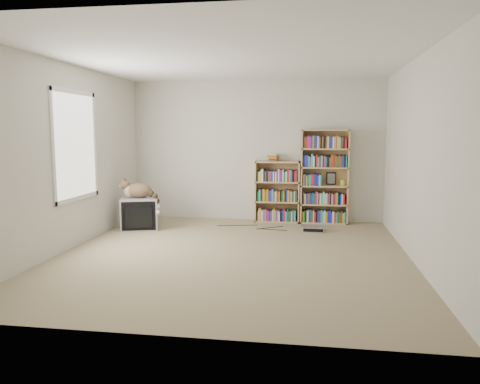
# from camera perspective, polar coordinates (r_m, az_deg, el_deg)

# --- Properties ---
(floor) EXTENTS (4.50, 5.00, 0.01)m
(floor) POSITION_cam_1_polar(r_m,az_deg,el_deg) (6.15, -0.85, -7.62)
(floor) COLOR gray
(floor) RESTS_ON ground
(wall_back) EXTENTS (4.50, 0.02, 2.50)m
(wall_back) POSITION_cam_1_polar(r_m,az_deg,el_deg) (8.43, 1.95, 5.04)
(wall_back) COLOR beige
(wall_back) RESTS_ON floor
(wall_front) EXTENTS (4.50, 0.02, 2.50)m
(wall_front) POSITION_cam_1_polar(r_m,az_deg,el_deg) (3.52, -7.60, 1.74)
(wall_front) COLOR beige
(wall_front) RESTS_ON floor
(wall_left) EXTENTS (0.02, 5.00, 2.50)m
(wall_left) POSITION_cam_1_polar(r_m,az_deg,el_deg) (6.70, -20.25, 3.99)
(wall_left) COLOR beige
(wall_left) RESTS_ON floor
(wall_right) EXTENTS (0.02, 5.00, 2.50)m
(wall_right) POSITION_cam_1_polar(r_m,az_deg,el_deg) (6.01, 20.85, 3.63)
(wall_right) COLOR beige
(wall_right) RESTS_ON floor
(ceiling) EXTENTS (4.50, 5.00, 0.02)m
(ceiling) POSITION_cam_1_polar(r_m,az_deg,el_deg) (6.01, -0.89, 16.05)
(ceiling) COLOR white
(ceiling) RESTS_ON wall_back
(window) EXTENTS (0.02, 1.22, 1.52)m
(window) POSITION_cam_1_polar(r_m,az_deg,el_deg) (6.87, -19.41, 5.35)
(window) COLOR white
(window) RESTS_ON wall_left
(crt_tv) EXTENTS (0.72, 0.68, 0.51)m
(crt_tv) POSITION_cam_1_polar(r_m,az_deg,el_deg) (7.89, -12.16, -2.57)
(crt_tv) COLOR #9C9C9F
(crt_tv) RESTS_ON floor
(cat) EXTENTS (0.74, 0.46, 0.53)m
(cat) POSITION_cam_1_polar(r_m,az_deg,el_deg) (7.85, -11.96, -0.07)
(cat) COLOR #362216
(cat) RESTS_ON crt_tv
(bookcase_tall) EXTENTS (0.81, 0.30, 1.63)m
(bookcase_tall) POSITION_cam_1_polar(r_m,az_deg,el_deg) (8.26, 10.25, 1.62)
(bookcase_tall) COLOR tan
(bookcase_tall) RESTS_ON floor
(bookcase_short) EXTENTS (0.78, 0.30, 1.08)m
(bookcase_short) POSITION_cam_1_polar(r_m,az_deg,el_deg) (8.31, 4.59, -0.22)
(bookcase_short) COLOR tan
(bookcase_short) RESTS_ON floor
(book_stack) EXTENTS (0.18, 0.24, 0.13)m
(book_stack) POSITION_cam_1_polar(r_m,az_deg,el_deg) (8.28, 4.04, 4.23)
(book_stack) COLOR red
(book_stack) RESTS_ON bookcase_short
(green_mug) EXTENTS (0.09, 0.09, 0.10)m
(green_mug) POSITION_cam_1_polar(r_m,az_deg,el_deg) (8.27, 12.42, 1.12)
(green_mug) COLOR #90B132
(green_mug) RESTS_ON bookcase_tall
(framed_print) EXTENTS (0.17, 0.05, 0.22)m
(framed_print) POSITION_cam_1_polar(r_m,az_deg,el_deg) (8.35, 11.04, 1.63)
(framed_print) COLOR black
(framed_print) RESTS_ON bookcase_tall
(dvd_player) EXTENTS (0.37, 0.27, 0.08)m
(dvd_player) POSITION_cam_1_polar(r_m,az_deg,el_deg) (7.64, 8.87, -4.44)
(dvd_player) COLOR #A2A2A6
(dvd_player) RESTS_ON floor
(wall_outlet) EXTENTS (0.01, 0.08, 0.13)m
(wall_outlet) POSITION_cam_1_polar(r_m,az_deg,el_deg) (8.36, -14.13, -1.61)
(wall_outlet) COLOR silver
(wall_outlet) RESTS_ON wall_left
(floor_cables) EXTENTS (1.20, 0.70, 0.01)m
(floor_cables) POSITION_cam_1_polar(r_m,az_deg,el_deg) (7.83, 3.46, -4.35)
(floor_cables) COLOR black
(floor_cables) RESTS_ON floor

